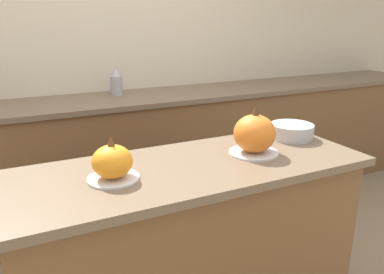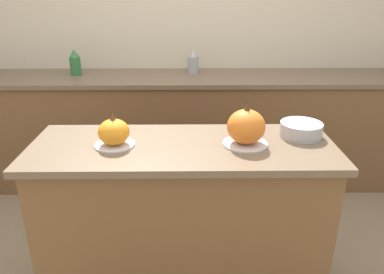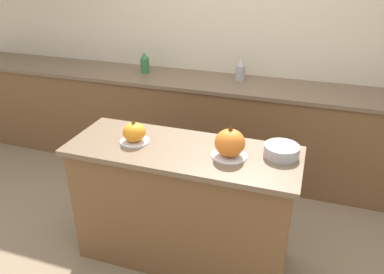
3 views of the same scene
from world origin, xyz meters
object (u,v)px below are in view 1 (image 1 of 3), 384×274
object	(u,v)px
pumpkin_cake_left	(112,163)
bottle_tall	(116,82)
mixing_bowl	(292,131)
pumpkin_cake_right	(254,134)

from	to	relation	value
pumpkin_cake_left	bottle_tall	world-z (taller)	bottle_tall
bottle_tall	mixing_bowl	xyz separation A→B (m)	(0.54, -1.31, -0.10)
pumpkin_cake_left	bottle_tall	size ratio (longest dim) A/B	0.99
pumpkin_cake_right	mixing_bowl	distance (m)	0.32
pumpkin_cake_left	pumpkin_cake_right	distance (m)	0.64
pumpkin_cake_right	bottle_tall	xyz separation A→B (m)	(-0.24, 1.41, 0.05)
pumpkin_cake_left	pumpkin_cake_right	world-z (taller)	pumpkin_cake_right
bottle_tall	mixing_bowl	bearing A→B (deg)	-67.76
pumpkin_cake_right	mixing_bowl	size ratio (longest dim) A/B	1.03
pumpkin_cake_right	bottle_tall	world-z (taller)	bottle_tall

